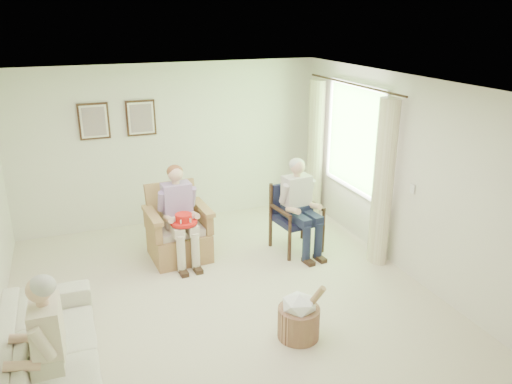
{
  "coord_description": "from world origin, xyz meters",
  "views": [
    {
      "loc": [
        -1.55,
        -5.07,
        3.32
      ],
      "look_at": [
        0.72,
        0.8,
        1.05
      ],
      "focal_mm": 35.0,
      "sensor_mm": 36.0,
      "label": 1
    }
  ],
  "objects_px": {
    "sofa": "(50,353)",
    "person_sofa": "(43,341)",
    "wood_armchair": "(294,214)",
    "red_hat": "(184,220)",
    "person_dark": "(300,200)",
    "wicker_armchair": "(178,235)",
    "person_wicker": "(179,208)",
    "hatbox": "(299,316)"
  },
  "relations": [
    {
      "from": "sofa",
      "to": "hatbox",
      "type": "bearing_deg",
      "value": -94.65
    },
    {
      "from": "sofa",
      "to": "person_wicker",
      "type": "bearing_deg",
      "value": -40.42
    },
    {
      "from": "wood_armchair",
      "to": "person_wicker",
      "type": "bearing_deg",
      "value": 166.86
    },
    {
      "from": "hatbox",
      "to": "person_dark",
      "type": "bearing_deg",
      "value": 64.39
    },
    {
      "from": "wood_armchair",
      "to": "sofa",
      "type": "bearing_deg",
      "value": -158.84
    },
    {
      "from": "wicker_armchair",
      "to": "person_dark",
      "type": "xyz_separation_m",
      "value": [
        1.67,
        -0.47,
        0.47
      ]
    },
    {
      "from": "sofa",
      "to": "person_sofa",
      "type": "xyz_separation_m",
      "value": [
        -0.0,
        -0.41,
        0.42
      ]
    },
    {
      "from": "person_dark",
      "to": "person_sofa",
      "type": "xyz_separation_m",
      "value": [
        -3.38,
        -2.08,
        -0.06
      ]
    },
    {
      "from": "red_hat",
      "to": "hatbox",
      "type": "height_order",
      "value": "red_hat"
    },
    {
      "from": "person_dark",
      "to": "hatbox",
      "type": "distance_m",
      "value": 2.14
    },
    {
      "from": "wicker_armchair",
      "to": "person_dark",
      "type": "relative_size",
      "value": 0.77
    },
    {
      "from": "person_wicker",
      "to": "person_sofa",
      "type": "xyz_separation_m",
      "value": [
        -1.7,
        -2.41,
        -0.05
      ]
    },
    {
      "from": "person_dark",
      "to": "red_hat",
      "type": "height_order",
      "value": "person_dark"
    },
    {
      "from": "wicker_armchair",
      "to": "red_hat",
      "type": "xyz_separation_m",
      "value": [
        0.02,
        -0.34,
        0.37
      ]
    },
    {
      "from": "wood_armchair",
      "to": "person_sofa",
      "type": "distance_m",
      "value": 4.06
    },
    {
      "from": "person_wicker",
      "to": "person_dark",
      "type": "bearing_deg",
      "value": -14.65
    },
    {
      "from": "person_wicker",
      "to": "red_hat",
      "type": "xyz_separation_m",
      "value": [
        0.02,
        -0.21,
        -0.09
      ]
    },
    {
      "from": "wood_armchair",
      "to": "person_dark",
      "type": "height_order",
      "value": "person_dark"
    },
    {
      "from": "wood_armchair",
      "to": "red_hat",
      "type": "relative_size",
      "value": 2.67
    },
    {
      "from": "sofa",
      "to": "person_dark",
      "type": "xyz_separation_m",
      "value": [
        3.38,
        1.67,
        0.48
      ]
    },
    {
      "from": "person_dark",
      "to": "red_hat",
      "type": "relative_size",
      "value": 3.78
    },
    {
      "from": "wood_armchair",
      "to": "sofa",
      "type": "height_order",
      "value": "wood_armchair"
    },
    {
      "from": "wicker_armchair",
      "to": "person_wicker",
      "type": "distance_m",
      "value": 0.48
    },
    {
      "from": "wicker_armchair",
      "to": "person_sofa",
      "type": "bearing_deg",
      "value": -127.15
    },
    {
      "from": "person_dark",
      "to": "red_hat",
      "type": "xyz_separation_m",
      "value": [
        -1.66,
        0.13,
        -0.1
      ]
    },
    {
      "from": "sofa",
      "to": "hatbox",
      "type": "distance_m",
      "value": 2.49
    },
    {
      "from": "person_dark",
      "to": "person_sofa",
      "type": "relative_size",
      "value": 1.05
    },
    {
      "from": "person_sofa",
      "to": "hatbox",
      "type": "distance_m",
      "value": 2.54
    },
    {
      "from": "sofa",
      "to": "person_dark",
      "type": "relative_size",
      "value": 1.62
    },
    {
      "from": "wood_armchair",
      "to": "red_hat",
      "type": "height_order",
      "value": "wood_armchair"
    },
    {
      "from": "sofa",
      "to": "person_wicker",
      "type": "height_order",
      "value": "person_wicker"
    },
    {
      "from": "wicker_armchair",
      "to": "person_wicker",
      "type": "xyz_separation_m",
      "value": [
        -0.0,
        -0.14,
        0.46
      ]
    },
    {
      "from": "wood_armchair",
      "to": "person_dark",
      "type": "xyz_separation_m",
      "value": [
        0.0,
        -0.16,
        0.27
      ]
    },
    {
      "from": "sofa",
      "to": "red_hat",
      "type": "bearing_deg",
      "value": -43.76
    },
    {
      "from": "person_wicker",
      "to": "hatbox",
      "type": "bearing_deg",
      "value": -73.97
    },
    {
      "from": "person_dark",
      "to": "person_sofa",
      "type": "height_order",
      "value": "person_dark"
    },
    {
      "from": "wicker_armchair",
      "to": "person_sofa",
      "type": "relative_size",
      "value": 0.81
    },
    {
      "from": "wood_armchair",
      "to": "hatbox",
      "type": "distance_m",
      "value": 2.23
    },
    {
      "from": "sofa",
      "to": "red_hat",
      "type": "xyz_separation_m",
      "value": [
        1.72,
        1.8,
        0.38
      ]
    },
    {
      "from": "sofa",
      "to": "person_sofa",
      "type": "height_order",
      "value": "person_sofa"
    },
    {
      "from": "person_wicker",
      "to": "red_hat",
      "type": "distance_m",
      "value": 0.23
    },
    {
      "from": "person_wicker",
      "to": "wicker_armchair",
      "type": "bearing_deg",
      "value": 86.58
    }
  ]
}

